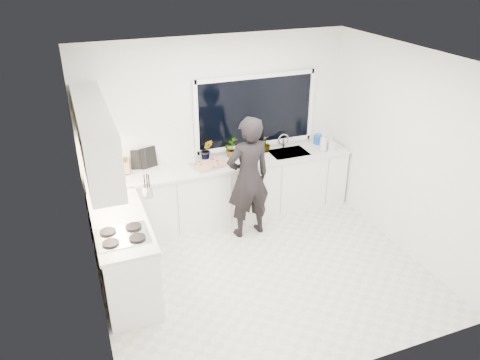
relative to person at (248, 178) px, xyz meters
name	(u,v)px	position (x,y,z in m)	size (l,w,h in m)	color
floor	(263,271)	(-0.16, -0.90, -0.90)	(4.00, 3.50, 0.02)	beige
wall_back	(217,128)	(-0.16, 0.86, 0.46)	(4.00, 0.02, 2.70)	white
wall_left	(86,208)	(-2.17, -0.90, 0.46)	(0.02, 3.50, 2.70)	white
wall_right	(406,152)	(1.85, -0.90, 0.46)	(0.02, 3.50, 2.70)	white
ceiling	(268,59)	(-0.16, -0.90, 1.82)	(4.00, 3.50, 0.02)	white
window	(256,111)	(0.44, 0.82, 0.66)	(1.80, 0.02, 1.00)	black
base_cabinets_back	(225,191)	(-0.16, 0.55, -0.45)	(3.92, 0.58, 0.88)	white
base_cabinets_left	(124,255)	(-1.83, -0.55, -0.45)	(0.58, 1.60, 0.88)	white
countertop_back	(225,164)	(-0.16, 0.54, 0.01)	(3.94, 0.62, 0.04)	silver
countertop_left	(120,222)	(-1.83, -0.55, 0.01)	(0.62, 1.60, 0.04)	silver
upper_cabinets	(95,136)	(-1.95, -0.20, 0.96)	(0.34, 2.10, 0.70)	white
sink	(289,155)	(0.89, 0.55, -0.02)	(0.58, 0.42, 0.14)	silver
faucet	(283,141)	(0.89, 0.75, 0.14)	(0.03, 0.03, 0.22)	silver
stovetop	(123,235)	(-1.85, -0.90, 0.04)	(0.56, 0.48, 0.03)	black
person	(248,178)	(0.00, 0.00, 0.00)	(0.65, 0.43, 1.78)	black
pizza_tray	(210,165)	(-0.40, 0.52, 0.04)	(0.50, 0.37, 0.03)	silver
pizza	(209,164)	(-0.40, 0.52, 0.06)	(0.46, 0.33, 0.01)	red
watering_can	(318,140)	(1.49, 0.71, 0.09)	(0.14, 0.14, 0.13)	#1349B2
paper_towel_roll	(103,170)	(-1.87, 0.65, 0.16)	(0.11, 0.11, 0.26)	white
knife_block	(125,167)	(-1.57, 0.69, 0.14)	(0.13, 0.10, 0.22)	brown
utensil_crock	(148,191)	(-1.41, -0.10, 0.11)	(0.13, 0.13, 0.16)	#AEAEB3
picture_frame_large	(139,160)	(-1.36, 0.79, 0.17)	(0.22, 0.02, 0.28)	black
picture_frame_small	(148,158)	(-1.22, 0.79, 0.18)	(0.25, 0.02, 0.30)	black
herb_plants	(233,148)	(0.04, 0.71, 0.17)	(1.16, 0.25, 0.33)	#26662D
soap_bottles	(326,143)	(1.45, 0.40, 0.17)	(0.27, 0.16, 0.31)	#D8BF66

